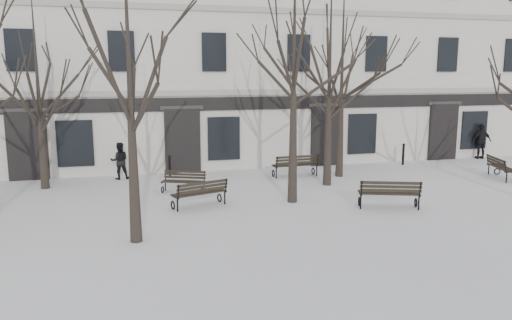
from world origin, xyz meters
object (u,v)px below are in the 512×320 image
object	(u,v)px
tree_1	(128,52)
bench_2	(389,193)
bench_4	(296,165)
bench_5	(501,167)
tree_2	(294,37)
bench_1	(200,193)
bench_3	(184,181)

from	to	relation	value
tree_1	bench_2	distance (m)	9.47
bench_4	bench_5	size ratio (longest dim) A/B	1.02
bench_2	bench_4	distance (m)	5.86
tree_2	tree_1	bearing A→B (deg)	-151.93
bench_1	bench_3	size ratio (longest dim) A/B	1.16
tree_1	bench_1	xyz separation A→B (m)	(2.18, 3.01, -4.49)
bench_3	bench_5	size ratio (longest dim) A/B	0.86
tree_1	bench_4	world-z (taller)	tree_1
bench_3	bench_5	xyz separation A→B (m)	(13.43, -0.98, 0.07)
bench_1	bench_2	world-z (taller)	bench_2
bench_3	tree_1	bearing A→B (deg)	-86.32
tree_1	bench_1	bearing A→B (deg)	54.10
tree_1	tree_2	world-z (taller)	tree_2
tree_1	tree_2	xyz separation A→B (m)	(5.42, 2.89, 0.66)
tree_2	bench_1	xyz separation A→B (m)	(-3.24, 0.12, -5.16)
tree_2	bench_4	distance (m)	6.71
tree_1	tree_2	distance (m)	6.18
tree_2	bench_1	size ratio (longest dim) A/B	4.60
bench_2	bench_3	world-z (taller)	bench_2
bench_2	bench_4	world-z (taller)	bench_2
bench_2	bench_5	world-z (taller)	bench_2
bench_1	bench_3	xyz separation A→B (m)	(-0.29, 2.31, -0.07)
tree_2	bench_3	world-z (taller)	tree_2
bench_5	bench_4	bearing A→B (deg)	90.12
tree_1	bench_2	size ratio (longest dim) A/B	3.82
bench_1	bench_2	xyz separation A→B (m)	(6.08, -1.78, 0.03)
bench_1	bench_4	bearing A→B (deg)	-159.30
bench_4	bench_5	bearing A→B (deg)	160.90
bench_2	bench_3	xyz separation A→B (m)	(-6.37, 4.09, -0.10)
tree_2	bench_1	bearing A→B (deg)	177.89
tree_2	bench_2	bearing A→B (deg)	-30.30
bench_1	bench_5	world-z (taller)	bench_5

